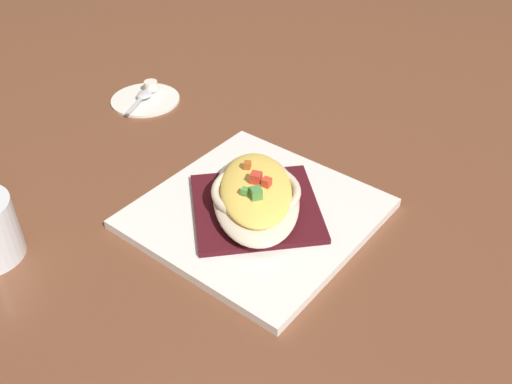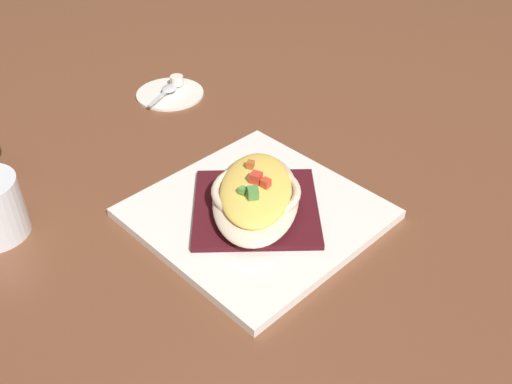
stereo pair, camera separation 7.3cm
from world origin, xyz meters
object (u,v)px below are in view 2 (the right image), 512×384
creamer_cup_0 (177,80)px  square_plate (256,213)px  creamer_saucer (170,93)px  gratin_dish (256,193)px  spoon (168,89)px

creamer_cup_0 → square_plate: bearing=58.4°
creamer_saucer → square_plate: bearing=61.4°
gratin_dish → spoon: 0.37m
gratin_dish → spoon: bearing=-118.1°
square_plate → spoon: spoon is taller
square_plate → gratin_dish: 0.03m
square_plate → spoon: bearing=-118.1°
gratin_dish → creamer_saucer: 0.37m
creamer_saucer → creamer_cup_0: size_ratio=5.04×
creamer_saucer → spoon: size_ratio=1.38×
gratin_dish → creamer_cup_0: (-0.21, -0.33, -0.02)m
square_plate → creamer_cup_0: bearing=-121.6°
gratin_dish → spoon: size_ratio=2.56×
spoon → creamer_cup_0: bearing=-166.5°
spoon → creamer_cup_0: size_ratio=3.64×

